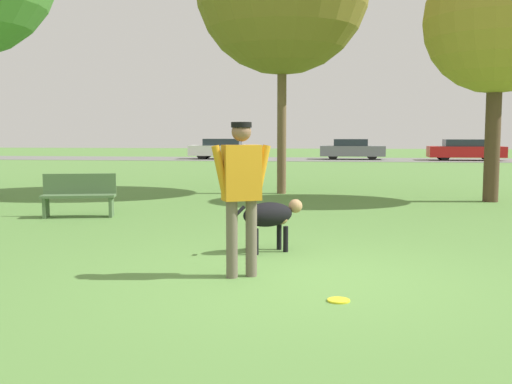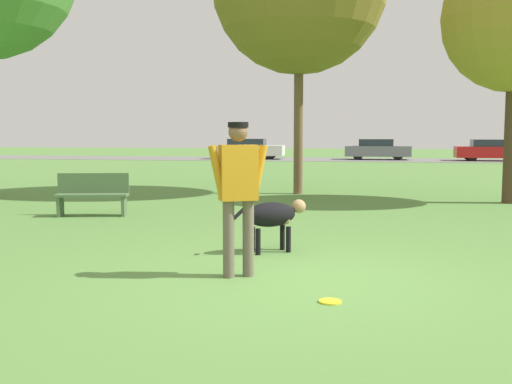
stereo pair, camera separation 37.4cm
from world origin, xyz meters
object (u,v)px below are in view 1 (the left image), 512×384
Objects in this scene: parked_car_white at (224,149)px; parked_car_grey at (352,149)px; person at (242,185)px; park_bench at (79,194)px; tree_near_right at (497,21)px; frisbee at (339,300)px; parked_car_red at (465,150)px; dog at (271,216)px.

parked_car_white is 1.11× the size of parked_car_grey.
person reaches higher than park_bench.
parked_car_grey is (-2.59, 23.57, -3.59)m from tree_near_right.
person reaches higher than frisbee.
parked_car_red is 29.76m from park_bench.
park_bench is at bearing 109.42° from dog.
tree_near_right reaches higher than parked_car_white.
parked_car_red is (14.96, -0.03, -0.02)m from parked_car_white.
person reaches higher than parked_car_white.
tree_near_right is 23.98m from parked_car_grey.
tree_near_right reaches higher than dog.
parked_car_grey is at bearing 1.73° from parked_car_white.
person reaches higher than dog.
tree_near_right reaches higher than frisbee.
tree_near_right is 1.32× the size of parked_car_white.
park_bench is (-4.08, 3.01, -0.05)m from dog.
park_bench is at bearing -87.42° from parked_car_white.
parked_car_white is (-6.14, 29.86, 0.16)m from dog.
parked_car_white is 3.10× the size of park_bench.
person is at bearing -81.02° from parked_car_white.
park_bench is (-6.08, -27.35, -0.20)m from parked_car_grey.
parked_car_grey is (2.00, 30.36, 0.15)m from dog.
tree_near_right is at bearing 21.76° from dog.
person is at bearing -130.92° from dog.
frisbee is at bearing -102.56° from parked_car_red.
dog is at bearing -50.44° from park_bench.
tree_near_right reaches higher than parked_car_red.
park_bench reaches higher than dog.
person is 1.20× the size of park_bench.
person is 32.57m from parked_car_red.
dog is 0.21× the size of parked_car_red.
tree_near_right is (4.59, 6.79, 3.73)m from dog.
person is at bearing -93.16° from parked_car_grey.
parked_car_white is (-7.05, 32.20, 0.66)m from frisbee.
dog is 0.67× the size of park_bench.
park_bench is (-3.91, 4.49, -0.59)m from person.
person is 31.90m from parked_car_white.
tree_near_right is (3.68, 9.14, 4.22)m from frisbee.
parked_car_white is (-10.73, 23.07, -3.57)m from tree_near_right.
tree_near_right is at bearing -82.98° from parked_car_grey.
parked_car_white is 26.93m from park_bench.
person is at bearing -62.99° from park_bench.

